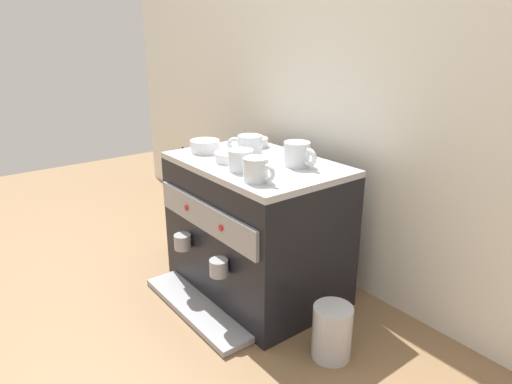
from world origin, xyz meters
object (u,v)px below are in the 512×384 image
Objects in this scene: ceramic_cup_0 at (241,161)px; coffee_grinder at (185,197)px; espresso_machine at (255,228)px; ceramic_bowl_0 at (230,157)px; ceramic_bowl_1 at (255,142)px; ceramic_cup_3 at (257,170)px; ceramic_cup_2 at (298,154)px; ceramic_cup_1 at (249,145)px; ceramic_bowl_2 at (205,146)px; milk_pitcher at (332,332)px.

coffee_grinder is (-0.52, 0.09, -0.29)m from ceramic_cup_0.
ceramic_bowl_0 reaches higher than espresso_machine.
espresso_machine is at bearing -37.60° from ceramic_bowl_1.
ceramic_cup_0 is (0.06, -0.10, 0.27)m from espresso_machine.
ceramic_cup_3 reaches higher than espresso_machine.
ceramic_cup_2 reaches higher than ceramic_bowl_0.
ceramic_cup_1 is 0.24× the size of coffee_grinder.
ceramic_bowl_0 is (-0.10, 0.03, -0.02)m from ceramic_cup_0.
ceramic_cup_0 is 0.11m from ceramic_cup_3.
ceramic_cup_2 is at bearing 22.69° from ceramic_bowl_2.
ceramic_cup_2 reaches higher than espresso_machine.
ceramic_bowl_2 is at bearing -11.55° from coffee_grinder.
ceramic_bowl_2 is 0.73m from milk_pitcher.
ceramic_bowl_2 is at bearing 179.22° from ceramic_bowl_0.
ceramic_bowl_1 is at bearing 142.40° from espresso_machine.
espresso_machine is 6.04× the size of ceramic_bowl_0.
ceramic_bowl_2 is at bearing -157.31° from ceramic_cup_2.
ceramic_cup_1 is at bearing -47.58° from ceramic_bowl_1.
ceramic_cup_1 is at bearing 147.79° from ceramic_cup_3.
espresso_machine is at bearing 143.99° from ceramic_cup_3.
ceramic_cup_1 and ceramic_cup_3 have the same top height.
ceramic_bowl_2 reaches higher than milk_pitcher.
ceramic_cup_3 is at bearing -32.21° from ceramic_cup_1.
milk_pitcher is (0.49, -0.08, -0.42)m from ceramic_cup_1.
ceramic_bowl_0 is 0.22× the size of coffee_grinder.
milk_pitcher is (0.29, -0.12, -0.42)m from ceramic_cup_2.
ceramic_bowl_0 is (0.03, -0.10, -0.02)m from ceramic_cup_1.
ceramic_cup_2 is at bearing 11.34° from ceramic_cup_1.
coffee_grinder is at bearing 177.49° from milk_pitcher.
ceramic_bowl_0 reaches higher than coffee_grinder.
ceramic_bowl_2 reaches higher than ceramic_bowl_1.
ceramic_cup_3 is 0.49m from milk_pitcher.
ceramic_bowl_2 reaches higher than ceramic_bowl_0.
coffee_grinder is at bearing 170.68° from ceramic_cup_0.
ceramic_bowl_0 reaches higher than milk_pitcher.
ceramic_cup_1 is at bearing -168.66° from ceramic_cup_2.
coffee_grinder is (-0.58, -0.08, -0.29)m from ceramic_cup_2.
ceramic_cup_0 is 0.70× the size of milk_pitcher.
ceramic_cup_0 is 1.15× the size of ceramic_bowl_0.
ceramic_cup_3 is 1.17× the size of ceramic_bowl_1.
ceramic_bowl_1 is (-0.16, 0.12, 0.25)m from espresso_machine.
ceramic_bowl_1 is at bearing 76.94° from ceramic_bowl_2.
ceramic_cup_3 reaches higher than ceramic_bowl_2.
milk_pitcher is (0.61, 0.01, -0.41)m from ceramic_bowl_2.
ceramic_cup_1 is 0.85× the size of ceramic_cup_2.
ceramic_cup_3 is at bearing -14.41° from ceramic_bowl_0.
ceramic_bowl_1 is at bearing 23.44° from coffee_grinder.
ceramic_cup_1 is at bearing 37.39° from ceramic_bowl_2.
ceramic_cup_2 reaches higher than ceramic_bowl_1.
espresso_machine is 0.28m from ceramic_cup_1.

